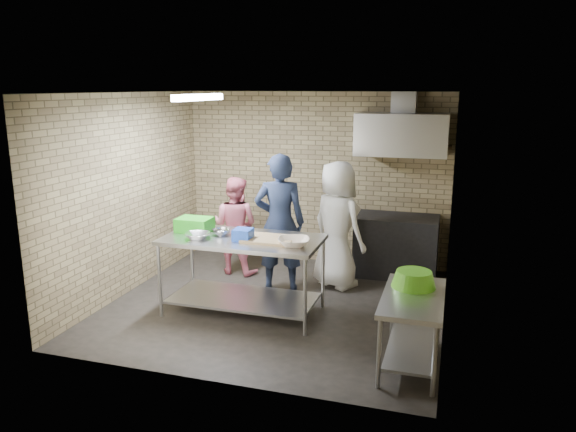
# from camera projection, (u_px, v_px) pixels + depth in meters

# --- Properties ---
(floor) EXTENTS (4.20, 4.20, 0.00)m
(floor) POSITION_uv_depth(u_px,v_px,m) (276.00, 305.00, 7.17)
(floor) COLOR black
(floor) RESTS_ON ground
(ceiling) EXTENTS (4.20, 4.20, 0.00)m
(ceiling) POSITION_uv_depth(u_px,v_px,m) (275.00, 93.00, 6.55)
(ceiling) COLOR black
(ceiling) RESTS_ON ground
(back_wall) EXTENTS (4.20, 0.06, 2.70)m
(back_wall) POSITION_uv_depth(u_px,v_px,m) (315.00, 178.00, 8.72)
(back_wall) COLOR #9E8D62
(back_wall) RESTS_ON ground
(front_wall) EXTENTS (4.20, 0.06, 2.70)m
(front_wall) POSITION_uv_depth(u_px,v_px,m) (207.00, 247.00, 5.00)
(front_wall) COLOR #9E8D62
(front_wall) RESTS_ON ground
(left_wall) EXTENTS (0.06, 4.00, 2.70)m
(left_wall) POSITION_uv_depth(u_px,v_px,m) (129.00, 194.00, 7.46)
(left_wall) COLOR #9E8D62
(left_wall) RESTS_ON ground
(right_wall) EXTENTS (0.06, 4.00, 2.70)m
(right_wall) POSITION_uv_depth(u_px,v_px,m) (451.00, 215.00, 6.27)
(right_wall) COLOR #9E8D62
(right_wall) RESTS_ON ground
(prep_table) EXTENTS (1.94, 0.97, 0.97)m
(prep_table) POSITION_uv_depth(u_px,v_px,m) (243.00, 275.00, 6.84)
(prep_table) COLOR #B1B3B8
(prep_table) RESTS_ON floor
(side_counter) EXTENTS (0.60, 1.20, 0.75)m
(side_counter) POSITION_uv_depth(u_px,v_px,m) (411.00, 330.00, 5.55)
(side_counter) COLOR silver
(side_counter) RESTS_ON floor
(stove) EXTENTS (1.20, 0.70, 0.90)m
(stove) POSITION_uv_depth(u_px,v_px,m) (396.00, 246.00, 8.22)
(stove) COLOR black
(stove) RESTS_ON floor
(range_hood) EXTENTS (1.30, 0.60, 0.60)m
(range_hood) POSITION_uv_depth(u_px,v_px,m) (402.00, 134.00, 7.89)
(range_hood) COLOR silver
(range_hood) RESTS_ON back_wall
(hood_duct) EXTENTS (0.35, 0.30, 0.30)m
(hood_duct) POSITION_uv_depth(u_px,v_px,m) (404.00, 102.00, 7.93)
(hood_duct) COLOR #A5A8AD
(hood_duct) RESTS_ON back_wall
(wall_shelf) EXTENTS (0.80, 0.20, 0.04)m
(wall_shelf) POSITION_uv_depth(u_px,v_px,m) (423.00, 146.00, 8.02)
(wall_shelf) COLOR #3F2B19
(wall_shelf) RESTS_ON back_wall
(fluorescent_fixture) EXTENTS (0.10, 1.25, 0.08)m
(fluorescent_fixture) POSITION_uv_depth(u_px,v_px,m) (199.00, 97.00, 6.85)
(fluorescent_fixture) COLOR white
(fluorescent_fixture) RESTS_ON ceiling
(green_crate) EXTENTS (0.43, 0.32, 0.17)m
(green_crate) POSITION_uv_depth(u_px,v_px,m) (195.00, 225.00, 7.02)
(green_crate) COLOR green
(green_crate) RESTS_ON prep_table
(blue_tub) EXTENTS (0.22, 0.22, 0.14)m
(blue_tub) POSITION_uv_depth(u_px,v_px,m) (243.00, 235.00, 6.61)
(blue_tub) COLOR blue
(blue_tub) RESTS_ON prep_table
(cutting_board) EXTENTS (0.59, 0.45, 0.03)m
(cutting_board) POSITION_uv_depth(u_px,v_px,m) (269.00, 239.00, 6.61)
(cutting_board) COLOR tan
(cutting_board) RESTS_ON prep_table
(mixing_bowl_a) EXTENTS (0.38, 0.38, 0.07)m
(mixing_bowl_a) POSITION_uv_depth(u_px,v_px,m) (198.00, 236.00, 6.68)
(mixing_bowl_a) COLOR silver
(mixing_bowl_a) RESTS_ON prep_table
(mixing_bowl_b) EXTENTS (0.29, 0.29, 0.07)m
(mixing_bowl_b) POSITION_uv_depth(u_px,v_px,m) (221.00, 232.00, 6.85)
(mixing_bowl_b) COLOR silver
(mixing_bowl_b) RESTS_ON prep_table
(ceramic_bowl) EXTENTS (0.46, 0.46, 0.09)m
(ceramic_bowl) POSITION_uv_depth(u_px,v_px,m) (294.00, 242.00, 6.38)
(ceramic_bowl) COLOR beige
(ceramic_bowl) RESTS_ON prep_table
(green_basin) EXTENTS (0.46, 0.46, 0.17)m
(green_basin) POSITION_uv_depth(u_px,v_px,m) (414.00, 279.00, 5.68)
(green_basin) COLOR #59C626
(green_basin) RESTS_ON side_counter
(bottle_red) EXTENTS (0.07, 0.07, 0.18)m
(bottle_red) POSITION_uv_depth(u_px,v_px,m) (406.00, 138.00, 8.07)
(bottle_red) COLOR #B22619
(bottle_red) RESTS_ON wall_shelf
(bottle_green) EXTENTS (0.06, 0.06, 0.15)m
(bottle_green) POSITION_uv_depth(u_px,v_px,m) (434.00, 140.00, 7.96)
(bottle_green) COLOR green
(bottle_green) RESTS_ON wall_shelf
(man_navy) EXTENTS (0.79, 0.62, 1.91)m
(man_navy) POSITION_uv_depth(u_px,v_px,m) (280.00, 223.00, 7.53)
(man_navy) COLOR black
(man_navy) RESTS_ON floor
(woman_pink) EXTENTS (0.77, 0.63, 1.47)m
(woman_pink) POSITION_uv_depth(u_px,v_px,m) (235.00, 225.00, 8.27)
(woman_pink) COLOR pink
(woman_pink) RESTS_ON floor
(woman_white) EXTENTS (1.04, 0.95, 1.78)m
(woman_white) POSITION_uv_depth(u_px,v_px,m) (337.00, 225.00, 7.66)
(woman_white) COLOR white
(woman_white) RESTS_ON floor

